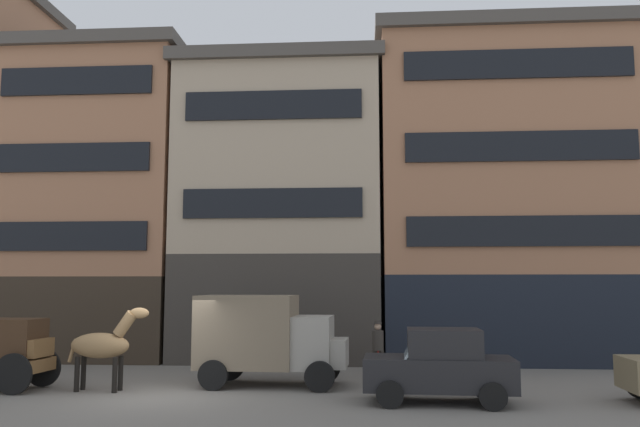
% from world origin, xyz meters
% --- Properties ---
extents(ground_plane, '(120.00, 120.00, 0.00)m').
position_xyz_m(ground_plane, '(0.00, 0.00, 0.00)').
color(ground_plane, slate).
extents(building_center_left, '(7.64, 7.10, 12.81)m').
position_xyz_m(building_center_left, '(-5.62, 9.52, 6.44)').
color(building_center_left, '#33281E').
rests_on(building_center_left, ground_plane).
extents(building_center_right, '(8.46, 7.10, 12.04)m').
position_xyz_m(building_center_right, '(2.08, 9.52, 6.06)').
color(building_center_right, '#38332D').
rests_on(building_center_right, ground_plane).
extents(building_far_right, '(10.43, 7.10, 13.11)m').
position_xyz_m(building_far_right, '(11.18, 9.52, 6.59)').
color(building_far_right, black).
rests_on(building_far_right, ground_plane).
extents(cargo_wagon, '(2.99, 1.68, 1.98)m').
position_xyz_m(cargo_wagon, '(-4.76, 0.61, 1.15)').
color(cargo_wagon, brown).
rests_on(cargo_wagon, ground_plane).
extents(draft_horse, '(2.35, 0.70, 2.30)m').
position_xyz_m(draft_horse, '(-1.81, 0.61, 1.27)').
color(draft_horse, '#937047').
rests_on(draft_horse, ground_plane).
extents(delivery_truck_far, '(4.42, 2.28, 2.62)m').
position_xyz_m(delivery_truck_far, '(2.60, 1.87, 1.42)').
color(delivery_truck_far, gray).
rests_on(delivery_truck_far, ground_plane).
extents(sedan_light, '(3.78, 2.02, 1.83)m').
position_xyz_m(sedan_light, '(7.33, -0.54, 0.91)').
color(sedan_light, black).
rests_on(sedan_light, ground_plane).
extents(pedestrian_officer, '(0.48, 0.48, 1.79)m').
position_xyz_m(pedestrian_officer, '(5.89, 3.80, 0.98)').
color(pedestrian_officer, '#38332D').
rests_on(pedestrian_officer, ground_plane).
extents(fire_hydrant_curbside, '(0.24, 0.24, 0.83)m').
position_xyz_m(fire_hydrant_curbside, '(5.87, 5.31, 0.43)').
color(fire_hydrant_curbside, maroon).
rests_on(fire_hydrant_curbside, ground_plane).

